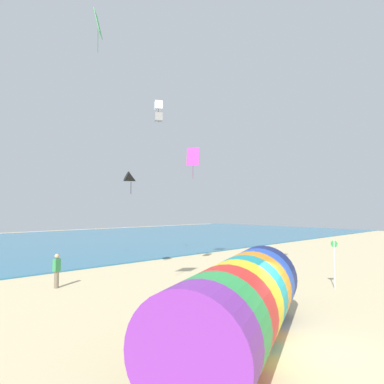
{
  "coord_description": "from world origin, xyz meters",
  "views": [
    {
      "loc": [
        -9.53,
        -5.04,
        4.18
      ],
      "look_at": [
        -1.35,
        3.43,
        4.75
      ],
      "focal_mm": 32.0,
      "sensor_mm": 36.0,
      "label": 1
    }
  ],
  "objects_px": {
    "kite_white_box": "(158,111)",
    "kite_green_diamond": "(98,24)",
    "giant_inflatable_tube": "(239,304)",
    "kite_magenta_diamond": "(193,157)",
    "kite_handler": "(287,283)",
    "kite_black_delta": "(131,179)",
    "bystander_near_water": "(57,270)",
    "beach_flag": "(336,246)"
  },
  "relations": [
    {
      "from": "kite_black_delta",
      "to": "kite_handler",
      "type": "bearing_deg",
      "value": -82.81
    },
    {
      "from": "kite_white_box",
      "to": "bystander_near_water",
      "type": "relative_size",
      "value": 0.72
    },
    {
      "from": "kite_magenta_diamond",
      "to": "kite_white_box",
      "type": "height_order",
      "value": "kite_white_box"
    },
    {
      "from": "giant_inflatable_tube",
      "to": "kite_white_box",
      "type": "relative_size",
      "value": 6.68
    },
    {
      "from": "kite_handler",
      "to": "kite_black_delta",
      "type": "relative_size",
      "value": 1.15
    },
    {
      "from": "kite_green_diamond",
      "to": "beach_flag",
      "type": "xyz_separation_m",
      "value": [
        7.7,
        -11.46,
        -13.59
      ]
    },
    {
      "from": "kite_green_diamond",
      "to": "kite_white_box",
      "type": "height_order",
      "value": "kite_green_diamond"
    },
    {
      "from": "kite_handler",
      "to": "kite_black_delta",
      "type": "bearing_deg",
      "value": 97.19
    },
    {
      "from": "kite_green_diamond",
      "to": "kite_black_delta",
      "type": "distance_m",
      "value": 9.96
    },
    {
      "from": "giant_inflatable_tube",
      "to": "bystander_near_water",
      "type": "relative_size",
      "value": 4.78
    },
    {
      "from": "kite_white_box",
      "to": "kite_green_diamond",
      "type": "bearing_deg",
      "value": 125.56
    },
    {
      "from": "kite_handler",
      "to": "kite_magenta_diamond",
      "type": "xyz_separation_m",
      "value": [
        4.26,
        10.43,
        7.23
      ]
    },
    {
      "from": "kite_black_delta",
      "to": "bystander_near_water",
      "type": "distance_m",
      "value": 7.2
    },
    {
      "from": "giant_inflatable_tube",
      "to": "kite_handler",
      "type": "distance_m",
      "value": 5.84
    },
    {
      "from": "kite_green_diamond",
      "to": "bystander_near_water",
      "type": "relative_size",
      "value": 1.47
    },
    {
      "from": "giant_inflatable_tube",
      "to": "kite_handler",
      "type": "xyz_separation_m",
      "value": [
        5.57,
        1.67,
        -0.47
      ]
    },
    {
      "from": "kite_green_diamond",
      "to": "giant_inflatable_tube",
      "type": "bearing_deg",
      "value": -99.48
    },
    {
      "from": "kite_green_diamond",
      "to": "kite_white_box",
      "type": "bearing_deg",
      "value": -54.44
    },
    {
      "from": "kite_white_box",
      "to": "beach_flag",
      "type": "xyz_separation_m",
      "value": [
        5.4,
        -8.24,
        -7.81
      ]
    },
    {
      "from": "giant_inflatable_tube",
      "to": "kite_white_box",
      "type": "height_order",
      "value": "kite_white_box"
    },
    {
      "from": "giant_inflatable_tube",
      "to": "kite_black_delta",
      "type": "height_order",
      "value": "kite_black_delta"
    },
    {
      "from": "giant_inflatable_tube",
      "to": "kite_green_diamond",
      "type": "distance_m",
      "value": 19.41
    },
    {
      "from": "kite_magenta_diamond",
      "to": "bystander_near_water",
      "type": "relative_size",
      "value": 1.32
    },
    {
      "from": "giant_inflatable_tube",
      "to": "kite_magenta_diamond",
      "type": "height_order",
      "value": "kite_magenta_diamond"
    },
    {
      "from": "kite_handler",
      "to": "kite_green_diamond",
      "type": "bearing_deg",
      "value": 107.26
    },
    {
      "from": "bystander_near_water",
      "to": "beach_flag",
      "type": "height_order",
      "value": "beach_flag"
    },
    {
      "from": "kite_handler",
      "to": "kite_black_delta",
      "type": "xyz_separation_m",
      "value": [
        -1.32,
        10.43,
        5.24
      ]
    },
    {
      "from": "kite_magenta_diamond",
      "to": "kite_white_box",
      "type": "bearing_deg",
      "value": -154.46
    },
    {
      "from": "kite_magenta_diamond",
      "to": "beach_flag",
      "type": "bearing_deg",
      "value": -89.99
    },
    {
      "from": "kite_white_box",
      "to": "bystander_near_water",
      "type": "xyz_separation_m",
      "value": [
        -5.15,
        2.02,
        -9.11
      ]
    },
    {
      "from": "giant_inflatable_tube",
      "to": "bystander_near_water",
      "type": "distance_m",
      "value": 11.57
    },
    {
      "from": "kite_black_delta",
      "to": "kite_green_diamond",
      "type": "bearing_deg",
      "value": 163.0
    },
    {
      "from": "beach_flag",
      "to": "kite_magenta_diamond",
      "type": "bearing_deg",
      "value": 90.01
    },
    {
      "from": "giant_inflatable_tube",
      "to": "kite_green_diamond",
      "type": "relative_size",
      "value": 3.26
    },
    {
      "from": "kite_handler",
      "to": "beach_flag",
      "type": "relative_size",
      "value": 0.67
    },
    {
      "from": "giant_inflatable_tube",
      "to": "kite_handler",
      "type": "bearing_deg",
      "value": 16.71
    },
    {
      "from": "kite_green_diamond",
      "to": "kite_black_delta",
      "type": "bearing_deg",
      "value": -17.0
    },
    {
      "from": "kite_black_delta",
      "to": "bystander_near_water",
      "type": "height_order",
      "value": "kite_black_delta"
    },
    {
      "from": "kite_green_diamond",
      "to": "kite_white_box",
      "type": "distance_m",
      "value": 7.01
    },
    {
      "from": "giant_inflatable_tube",
      "to": "kite_white_box",
      "type": "bearing_deg",
      "value": 65.02
    },
    {
      "from": "kite_green_diamond",
      "to": "kite_magenta_diamond",
      "type": "relative_size",
      "value": 1.11
    },
    {
      "from": "kite_magenta_diamond",
      "to": "beach_flag",
      "type": "relative_size",
      "value": 0.94
    }
  ]
}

